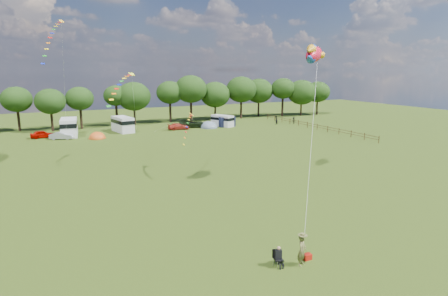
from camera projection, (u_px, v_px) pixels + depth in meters
name	position (u px, v px, depth m)	size (l,w,h in m)	color
ground_plane	(267.00, 215.00, 29.93)	(180.00, 180.00, 0.00)	black
tree_line	(151.00, 94.00, 79.43)	(102.98, 10.98, 10.27)	black
fence	(312.00, 125.00, 73.76)	(0.12, 33.12, 1.20)	#472D19
car_a	(42.00, 134.00, 63.72)	(1.54, 3.91, 1.30)	#B40900
car_b	(61.00, 136.00, 62.46)	(1.30, 3.49, 1.23)	#989A9F
car_c	(179.00, 126.00, 72.75)	(1.71, 4.08, 1.22)	#AF3020
car_d	(193.00, 124.00, 75.52)	(2.57, 5.68, 1.55)	black
campervan_b	(69.00, 127.00, 65.42)	(3.27, 6.50, 3.07)	silver
campervan_c	(123.00, 124.00, 69.98)	(3.48, 6.12, 2.83)	silver
campervan_d	(222.00, 120.00, 76.78)	(3.75, 5.11, 2.31)	silver
tent_orange	(97.00, 138.00, 63.44)	(2.85, 3.13, 2.23)	#CB5217
tent_greyblue	(209.00, 128.00, 75.16)	(3.54, 3.88, 2.64)	slate
awning_navy	(226.00, 121.00, 76.91)	(3.25, 2.64, 2.03)	#191D39
kite_flyer	(302.00, 250.00, 22.10)	(0.69, 0.45, 1.89)	brown
camp_chair	(278.00, 254.00, 22.03)	(0.63, 0.64, 1.28)	#99999E
kite_bag	(307.00, 257.00, 22.91)	(0.52, 0.34, 0.37)	#A6160B
fish_kite	(313.00, 54.00, 37.01)	(4.07, 3.46, 2.28)	red
streamer_kite_a	(54.00, 34.00, 46.74)	(3.32, 5.48, 5.74)	yellow
streamer_kite_b	(122.00, 84.00, 45.17)	(4.34, 4.62, 3.82)	#F1FF28
streamer_kite_c	(188.00, 123.00, 41.07)	(3.07, 4.98, 2.80)	#FFA41E
walker_a	(276.00, 120.00, 79.79)	(0.88, 0.54, 1.81)	black
walker_b	(294.00, 121.00, 80.40)	(0.94, 0.44, 1.46)	black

